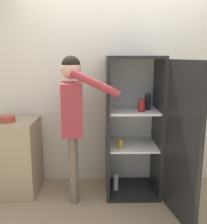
# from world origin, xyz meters

# --- Properties ---
(ground_plane) EXTENTS (12.00, 12.00, 0.00)m
(ground_plane) POSITION_xyz_m (0.00, 0.00, 0.00)
(ground_plane) COLOR tan
(wall_back) EXTENTS (7.00, 0.06, 2.55)m
(wall_back) POSITION_xyz_m (0.00, 0.98, 1.27)
(wall_back) COLOR silver
(wall_back) RESTS_ON ground_plane
(refrigerator) EXTENTS (0.83, 1.25, 1.68)m
(refrigerator) POSITION_xyz_m (0.26, 0.53, 0.84)
(refrigerator) COLOR black
(refrigerator) RESTS_ON ground_plane
(person) EXTENTS (0.67, 0.54, 1.69)m
(person) POSITION_xyz_m (-0.54, 0.43, 1.08)
(person) COLOR #726656
(person) RESTS_ON ground_plane
(counter) EXTENTS (0.57, 0.59, 0.92)m
(counter) POSITION_xyz_m (-1.30, 0.64, 0.46)
(counter) COLOR tan
(counter) RESTS_ON ground_plane
(bowl) EXTENTS (0.19, 0.19, 0.07)m
(bowl) POSITION_xyz_m (-1.33, 0.58, 0.95)
(bowl) COLOR #B24738
(bowl) RESTS_ON counter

